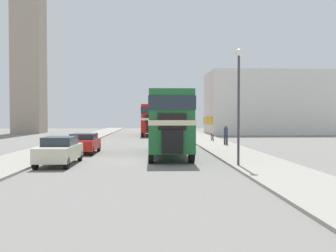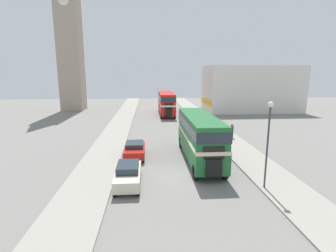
{
  "view_description": "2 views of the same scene",
  "coord_description": "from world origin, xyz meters",
  "px_view_note": "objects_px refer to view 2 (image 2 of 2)",
  "views": [
    {
      "loc": [
        0.98,
        -21.4,
        2.58
      ],
      "look_at": [
        2.06,
        3.5,
        1.94
      ],
      "focal_mm": 40.0,
      "sensor_mm": 36.0,
      "label": 1
    },
    {
      "loc": [
        -2.45,
        -18.81,
        7.83
      ],
      "look_at": [
        0.0,
        13.4,
        1.14
      ],
      "focal_mm": 28.0,
      "sensor_mm": 36.0,
      "label": 2
    }
  ],
  "objects_px": {
    "double_decker_bus": "(200,134)",
    "church_tower": "(67,10)",
    "car_parked_near": "(128,174)",
    "bicycle_on_pavement": "(218,126)",
    "pedestrian_walking": "(232,130)",
    "street_lamp": "(268,132)",
    "car_parked_mid": "(135,149)",
    "bus_distant": "(166,101)"
  },
  "relations": [
    {
      "from": "car_parked_mid",
      "to": "bicycle_on_pavement",
      "type": "xyz_separation_m",
      "value": [
        10.83,
        11.07,
        -0.25
      ]
    },
    {
      "from": "car_parked_mid",
      "to": "bicycle_on_pavement",
      "type": "height_order",
      "value": "car_parked_mid"
    },
    {
      "from": "double_decker_bus",
      "to": "church_tower",
      "type": "distance_m",
      "value": 42.85
    },
    {
      "from": "car_parked_mid",
      "to": "pedestrian_walking",
      "type": "xyz_separation_m",
      "value": [
        11.17,
        5.9,
        0.37
      ]
    },
    {
      "from": "car_parked_near",
      "to": "double_decker_bus",
      "type": "bearing_deg",
      "value": 38.69
    },
    {
      "from": "church_tower",
      "to": "car_parked_mid",
      "type": "bearing_deg",
      "value": -66.37
    },
    {
      "from": "bus_distant",
      "to": "bicycle_on_pavement",
      "type": "distance_m",
      "value": 15.08
    },
    {
      "from": "pedestrian_walking",
      "to": "street_lamp",
      "type": "height_order",
      "value": "street_lamp"
    },
    {
      "from": "bicycle_on_pavement",
      "to": "car_parked_mid",
      "type": "bearing_deg",
      "value": -134.37
    },
    {
      "from": "car_parked_near",
      "to": "street_lamp",
      "type": "distance_m",
      "value": 9.92
    },
    {
      "from": "street_lamp",
      "to": "car_parked_mid",
      "type": "bearing_deg",
      "value": 140.34
    },
    {
      "from": "bicycle_on_pavement",
      "to": "street_lamp",
      "type": "bearing_deg",
      "value": -95.22
    },
    {
      "from": "pedestrian_walking",
      "to": "bicycle_on_pavement",
      "type": "xyz_separation_m",
      "value": [
        -0.34,
        5.16,
        -0.61
      ]
    },
    {
      "from": "bicycle_on_pavement",
      "to": "street_lamp",
      "type": "distance_m",
      "value": 19.03
    },
    {
      "from": "bus_distant",
      "to": "bicycle_on_pavement",
      "type": "relative_size",
      "value": 6.32
    },
    {
      "from": "pedestrian_walking",
      "to": "church_tower",
      "type": "height_order",
      "value": "church_tower"
    },
    {
      "from": "bicycle_on_pavement",
      "to": "car_parked_near",
      "type": "bearing_deg",
      "value": -122.54
    },
    {
      "from": "bicycle_on_pavement",
      "to": "church_tower",
      "type": "bearing_deg",
      "value": 139.52
    },
    {
      "from": "double_decker_bus",
      "to": "pedestrian_walking",
      "type": "distance_m",
      "value": 9.11
    },
    {
      "from": "car_parked_near",
      "to": "bicycle_on_pavement",
      "type": "distance_m",
      "value": 20.43
    },
    {
      "from": "car_parked_near",
      "to": "church_tower",
      "type": "height_order",
      "value": "church_tower"
    },
    {
      "from": "car_parked_mid",
      "to": "church_tower",
      "type": "xyz_separation_m",
      "value": [
        -14.18,
        32.41,
        18.91
      ]
    },
    {
      "from": "bus_distant",
      "to": "car_parked_mid",
      "type": "distance_m",
      "value": 25.2
    },
    {
      "from": "pedestrian_walking",
      "to": "bicycle_on_pavement",
      "type": "height_order",
      "value": "pedestrian_walking"
    },
    {
      "from": "pedestrian_walking",
      "to": "double_decker_bus",
      "type": "bearing_deg",
      "value": -126.32
    },
    {
      "from": "pedestrian_walking",
      "to": "street_lamp",
      "type": "distance_m",
      "value": 13.92
    },
    {
      "from": "double_decker_bus",
      "to": "car_parked_mid",
      "type": "bearing_deg",
      "value": 166.89
    },
    {
      "from": "car_parked_near",
      "to": "bus_distant",
      "type": "bearing_deg",
      "value": 81.08
    },
    {
      "from": "car_parked_mid",
      "to": "pedestrian_walking",
      "type": "height_order",
      "value": "pedestrian_walking"
    },
    {
      "from": "car_parked_near",
      "to": "street_lamp",
      "type": "bearing_deg",
      "value": -8.63
    },
    {
      "from": "double_decker_bus",
      "to": "car_parked_mid",
      "type": "height_order",
      "value": "double_decker_bus"
    },
    {
      "from": "bus_distant",
      "to": "pedestrian_walking",
      "type": "bearing_deg",
      "value": -70.96
    },
    {
      "from": "car_parked_near",
      "to": "church_tower",
      "type": "bearing_deg",
      "value": 109.98
    },
    {
      "from": "double_decker_bus",
      "to": "bus_distant",
      "type": "xyz_separation_m",
      "value": [
        -1.15,
        26.05,
        0.01
      ]
    },
    {
      "from": "car_parked_near",
      "to": "church_tower",
      "type": "distance_m",
      "value": 45.16
    },
    {
      "from": "car_parked_mid",
      "to": "car_parked_near",
      "type": "bearing_deg",
      "value": -91.49
    },
    {
      "from": "bus_distant",
      "to": "car_parked_near",
      "type": "bearing_deg",
      "value": -98.92
    },
    {
      "from": "double_decker_bus",
      "to": "bicycle_on_pavement",
      "type": "relative_size",
      "value": 6.07
    },
    {
      "from": "pedestrian_walking",
      "to": "church_tower",
      "type": "distance_m",
      "value": 41.09
    },
    {
      "from": "double_decker_bus",
      "to": "church_tower",
      "type": "bearing_deg",
      "value": 120.65
    },
    {
      "from": "car_parked_near",
      "to": "bicycle_on_pavement",
      "type": "bearing_deg",
      "value": 57.46
    },
    {
      "from": "pedestrian_walking",
      "to": "street_lamp",
      "type": "bearing_deg",
      "value": -98.63
    }
  ]
}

